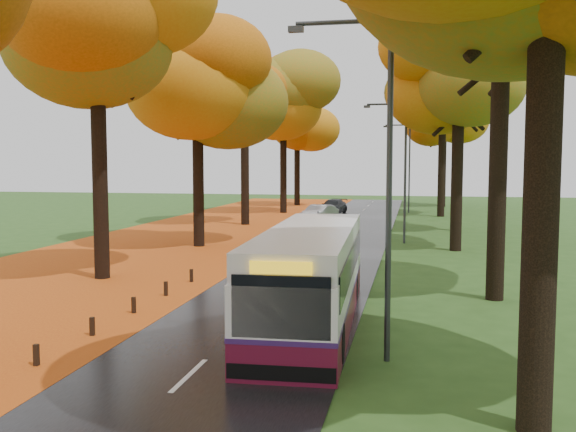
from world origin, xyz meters
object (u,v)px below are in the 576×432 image
(car_silver, at_px, (319,214))
(car_dark, at_px, (333,207))
(streetlamp_near, at_px, (378,161))
(streetlamp_far, at_px, (407,161))
(bus, at_px, (311,274))
(car_white, at_px, (310,219))
(streetlamp_mid, at_px, (401,161))

(car_silver, xyz_separation_m, car_dark, (-0.10, 9.07, -0.07))
(streetlamp_near, relative_size, streetlamp_far, 1.00)
(bus, height_order, car_silver, bus)
(streetlamp_far, xyz_separation_m, car_silver, (-6.20, -12.06, -3.98))
(streetlamp_far, xyz_separation_m, car_dark, (-6.30, -2.99, -4.05))
(bus, xyz_separation_m, car_dark, (-4.24, 38.07, -0.82))
(car_white, relative_size, car_silver, 0.96)
(streetlamp_far, distance_m, car_white, 17.68)
(streetlamp_mid, relative_size, car_white, 1.97)
(car_dark, bearing_deg, car_white, -79.63)
(streetlamp_mid, relative_size, car_dark, 1.86)
(streetlamp_near, bearing_deg, streetlamp_far, 90.00)
(streetlamp_mid, height_order, car_white, streetlamp_mid)
(streetlamp_near, xyz_separation_m, car_white, (-6.21, 27.93, -3.98))
(streetlamp_mid, relative_size, car_silver, 1.89)
(bus, relative_size, car_white, 2.59)
(streetlamp_mid, height_order, car_silver, streetlamp_mid)
(car_dark, bearing_deg, streetlamp_mid, -61.69)
(streetlamp_mid, height_order, car_dark, streetlamp_mid)
(car_white, bearing_deg, car_silver, 85.12)
(streetlamp_far, bearing_deg, streetlamp_mid, -90.00)
(streetlamp_far, height_order, car_dark, streetlamp_far)
(car_white, xyz_separation_m, car_dark, (-0.09, 13.07, -0.07))
(car_dark, bearing_deg, car_silver, -79.40)
(streetlamp_near, height_order, streetlamp_far, same)
(streetlamp_near, bearing_deg, car_dark, 98.73)
(streetlamp_far, height_order, bus, streetlamp_far)
(car_white, distance_m, car_dark, 13.07)
(streetlamp_far, distance_m, bus, 41.24)
(streetlamp_near, height_order, car_white, streetlamp_near)
(streetlamp_far, relative_size, car_white, 1.97)
(streetlamp_far, xyz_separation_m, car_white, (-6.21, -16.07, -3.98))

